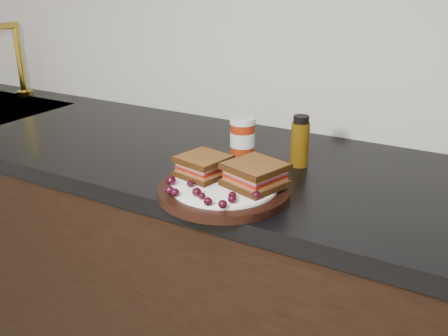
# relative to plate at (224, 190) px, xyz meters

# --- Properties ---
(base_cabinets) EXTENTS (3.96, 0.58, 0.86)m
(base_cabinets) POSITION_rel_plate_xyz_m (-0.05, 0.20, -0.48)
(base_cabinets) COLOR black
(base_cabinets) RESTS_ON ground_plane
(countertop) EXTENTS (3.98, 0.60, 0.04)m
(countertop) POSITION_rel_plate_xyz_m (-0.05, 0.20, -0.03)
(countertop) COLOR black
(countertop) RESTS_ON base_cabinets
(faucet) EXTENTS (0.06, 0.22, 0.28)m
(faucet) POSITION_rel_plate_xyz_m (-1.10, 0.40, 0.13)
(faucet) COLOR #AB8A2A
(faucet) RESTS_ON countertop
(plate) EXTENTS (0.28, 0.28, 0.02)m
(plate) POSITION_rel_plate_xyz_m (0.00, 0.00, 0.00)
(plate) COLOR black
(plate) RESTS_ON countertop
(sandwich_left) EXTENTS (0.12, 0.12, 0.04)m
(sandwich_left) POSITION_rel_plate_xyz_m (-0.06, 0.02, 0.04)
(sandwich_left) COLOR brown
(sandwich_left) RESTS_ON plate
(sandwich_right) EXTENTS (0.14, 0.14, 0.05)m
(sandwich_right) POSITION_rel_plate_xyz_m (0.06, 0.02, 0.04)
(sandwich_right) COLOR brown
(sandwich_right) RESTS_ON plate
(grape_0) EXTENTS (0.02, 0.02, 0.02)m
(grape_0) POSITION_rel_plate_xyz_m (-0.09, -0.06, 0.02)
(grape_0) COLOR black
(grape_0) RESTS_ON plate
(grape_1) EXTENTS (0.02, 0.02, 0.01)m
(grape_1) POSITION_rel_plate_xyz_m (-0.05, -0.05, 0.02)
(grape_1) COLOR black
(grape_1) RESTS_ON plate
(grape_2) EXTENTS (0.02, 0.02, 0.02)m
(grape_2) POSITION_rel_plate_xyz_m (-0.07, -0.10, 0.02)
(grape_2) COLOR black
(grape_2) RESTS_ON plate
(grape_3) EXTENTS (0.02, 0.02, 0.02)m
(grape_3) POSITION_rel_plate_xyz_m (-0.05, -0.10, 0.02)
(grape_3) COLOR black
(grape_3) RESTS_ON plate
(grape_4) EXTENTS (0.02, 0.02, 0.02)m
(grape_4) POSITION_rel_plate_xyz_m (-0.02, -0.08, 0.02)
(grape_4) COLOR black
(grape_4) RESTS_ON plate
(grape_5) EXTENTS (0.01, 0.01, 0.01)m
(grape_5) POSITION_rel_plate_xyz_m (-0.00, -0.09, 0.02)
(grape_5) COLOR black
(grape_5) RESTS_ON plate
(grape_6) EXTENTS (0.02, 0.02, 0.02)m
(grape_6) POSITION_rel_plate_xyz_m (0.02, -0.10, 0.02)
(grape_6) COLOR black
(grape_6) RESTS_ON plate
(grape_7) EXTENTS (0.02, 0.02, 0.02)m
(grape_7) POSITION_rel_plate_xyz_m (0.05, -0.10, 0.02)
(grape_7) COLOR black
(grape_7) RESTS_ON plate
(grape_8) EXTENTS (0.02, 0.02, 0.02)m
(grape_8) POSITION_rel_plate_xyz_m (0.06, -0.07, 0.02)
(grape_8) COLOR black
(grape_8) RESTS_ON plate
(grape_9) EXTENTS (0.02, 0.02, 0.02)m
(grape_9) POSITION_rel_plate_xyz_m (0.05, -0.06, 0.02)
(grape_9) COLOR black
(grape_9) RESTS_ON plate
(grape_10) EXTENTS (0.02, 0.02, 0.02)m
(grape_10) POSITION_rel_plate_xyz_m (0.09, -0.03, 0.02)
(grape_10) COLOR black
(grape_10) RESTS_ON plate
(grape_11) EXTENTS (0.02, 0.02, 0.02)m
(grape_11) POSITION_rel_plate_xyz_m (0.07, -0.01, 0.02)
(grape_11) COLOR black
(grape_11) RESTS_ON plate
(grape_12) EXTENTS (0.02, 0.02, 0.01)m
(grape_12) POSITION_rel_plate_xyz_m (0.08, -0.01, 0.02)
(grape_12) COLOR black
(grape_12) RESTS_ON plate
(grape_13) EXTENTS (0.02, 0.02, 0.02)m
(grape_13) POSITION_rel_plate_xyz_m (0.09, 0.03, 0.02)
(grape_13) COLOR black
(grape_13) RESTS_ON plate
(grape_14) EXTENTS (0.02, 0.02, 0.02)m
(grape_14) POSITION_rel_plate_xyz_m (0.05, 0.04, 0.02)
(grape_14) COLOR black
(grape_14) RESTS_ON plate
(grape_15) EXTENTS (0.02, 0.02, 0.02)m
(grape_15) POSITION_rel_plate_xyz_m (-0.03, 0.04, 0.02)
(grape_15) COLOR black
(grape_15) RESTS_ON plate
(grape_16) EXTENTS (0.02, 0.02, 0.02)m
(grape_16) POSITION_rel_plate_xyz_m (-0.06, 0.04, 0.02)
(grape_16) COLOR black
(grape_16) RESTS_ON plate
(grape_17) EXTENTS (0.02, 0.02, 0.02)m
(grape_17) POSITION_rel_plate_xyz_m (-0.07, 0.02, 0.02)
(grape_17) COLOR black
(grape_17) RESTS_ON plate
(grape_18) EXTENTS (0.02, 0.02, 0.02)m
(grape_18) POSITION_rel_plate_xyz_m (-0.09, -0.01, 0.02)
(grape_18) COLOR black
(grape_18) RESTS_ON plate
(grape_19) EXTENTS (0.02, 0.02, 0.02)m
(grape_19) POSITION_rel_plate_xyz_m (-0.08, -0.00, 0.02)
(grape_19) COLOR black
(grape_19) RESTS_ON plate
(grape_20) EXTENTS (0.02, 0.02, 0.02)m
(grape_20) POSITION_rel_plate_xyz_m (-0.05, 0.02, 0.02)
(grape_20) COLOR black
(grape_20) RESTS_ON plate
(grape_21) EXTENTS (0.02, 0.02, 0.01)m
(grape_21) POSITION_rel_plate_xyz_m (-0.06, 0.01, 0.02)
(grape_21) COLOR black
(grape_21) RESTS_ON plate
(grape_22) EXTENTS (0.02, 0.02, 0.02)m
(grape_22) POSITION_rel_plate_xyz_m (-0.07, -0.00, 0.02)
(grape_22) COLOR black
(grape_22) RESTS_ON plate
(condiment_jar) EXTENTS (0.07, 0.07, 0.10)m
(condiment_jar) POSITION_rel_plate_xyz_m (-0.08, 0.24, 0.04)
(condiment_jar) COLOR #96250A
(condiment_jar) RESTS_ON countertop
(oil_bottle) EXTENTS (0.06, 0.06, 0.12)m
(oil_bottle) POSITION_rel_plate_xyz_m (0.07, 0.24, 0.05)
(oil_bottle) COLOR #533608
(oil_bottle) RESTS_ON countertop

